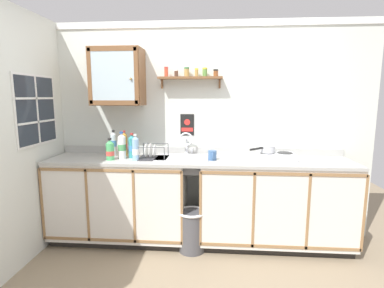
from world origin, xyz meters
name	(u,v)px	position (x,y,z in m)	size (l,w,h in m)	color
floor	(196,260)	(0.00, 0.00, 0.00)	(6.23, 6.23, 0.00)	gray
back_wall	(200,130)	(0.00, 0.68, 1.22)	(3.83, 0.07, 2.41)	silver
side_wall_left	(7,141)	(-1.64, -0.27, 1.21)	(0.05, 3.46, 2.41)	silver
lower_cabinet_run	(120,200)	(-0.87, 0.38, 0.46)	(1.48, 0.57, 0.91)	black
lower_cabinet_run_right	(275,204)	(0.82, 0.38, 0.46)	(1.58, 0.57, 0.91)	black
countertop	(198,160)	(0.00, 0.37, 0.92)	(3.19, 0.60, 0.03)	#B2B2AD
backsplash	(200,151)	(0.00, 0.65, 0.98)	(3.19, 0.02, 0.08)	#B2B2AD
sink	(183,161)	(-0.17, 0.41, 0.90)	(0.56, 0.47, 0.40)	silver
hot_plate_stove	(276,156)	(0.82, 0.40, 0.98)	(0.39, 0.27, 0.08)	silver
saucepan	(267,149)	(0.72, 0.41, 1.05)	(0.29, 0.28, 0.07)	silver
bottle_detergent_teal_0	(132,147)	(-0.72, 0.39, 1.06)	(0.08, 0.08, 0.27)	teal
bottle_water_blue_1	(136,149)	(-0.64, 0.25, 1.06)	(0.07, 0.07, 0.28)	#8CB7E0
bottle_soda_green_2	(110,151)	(-0.91, 0.26, 1.04)	(0.09, 0.09, 0.23)	#4CB266
bottle_water_clear_3	(114,144)	(-0.95, 0.48, 1.08)	(0.07, 0.07, 0.29)	silver
bottle_juice_amber_4	(124,145)	(-0.83, 0.49, 1.07)	(0.07, 0.07, 0.28)	gold
bottle_opaque_white_5	(122,146)	(-0.81, 0.34, 1.07)	(0.08, 0.08, 0.29)	white
dish_rack	(152,155)	(-0.49, 0.36, 0.98)	(0.30, 0.27, 0.16)	#333338
mug	(212,155)	(0.15, 0.34, 0.99)	(0.09, 0.13, 0.10)	#3F6699
wall_cabinet	(118,77)	(-0.88, 0.50, 1.80)	(0.55, 0.34, 0.61)	brown
spice_shelf	(191,76)	(-0.10, 0.59, 1.81)	(0.70, 0.14, 0.23)	brown
warning_sign	(187,125)	(-0.14, 0.65, 1.27)	(0.15, 0.01, 0.24)	black
window	(36,110)	(-1.61, 0.14, 1.46)	(0.03, 0.66, 0.70)	#262D38
trash_bin	(192,230)	(-0.05, 0.19, 0.23)	(0.30, 0.30, 0.44)	#4C4C51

